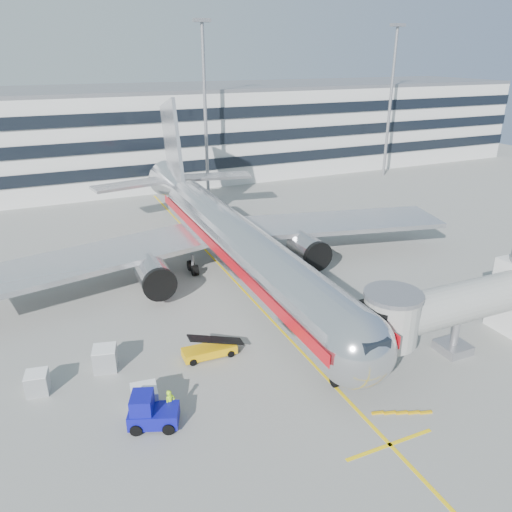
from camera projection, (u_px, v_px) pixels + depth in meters
name	position (u px, v px, depth m)	size (l,w,h in m)	color
ground	(282.00, 331.00, 40.78)	(180.00, 180.00, 0.00)	gray
lead_in_line	(236.00, 283.00, 49.23)	(0.25, 70.00, 0.01)	yellow
stop_bar	(390.00, 445.00, 28.94)	(6.00, 0.25, 0.01)	yellow
main_jet	(229.00, 237.00, 49.08)	(50.95, 48.70, 16.06)	silver
jet_bridge	(477.00, 302.00, 37.10)	(17.80, 4.50, 7.00)	silver
terminal	(134.00, 134.00, 86.82)	(150.00, 24.25, 15.60)	silver
light_mast_centre	(205.00, 97.00, 73.64)	(2.40, 1.20, 25.45)	gray
light_mast_east	(391.00, 90.00, 86.37)	(2.40, 1.20, 25.45)	gray
belt_loader	(209.00, 350.00, 37.11)	(4.20, 1.61, 2.00)	#DDA109
baggage_tug	(150.00, 412.00, 30.09)	(3.39, 2.74, 2.23)	#0C0D8A
cargo_container_left	(37.00, 383.00, 33.14)	(1.63, 1.63, 1.50)	#BABDC2
cargo_container_right	(105.00, 358.00, 35.58)	(1.93, 1.93, 1.71)	#BABDC2
cargo_container_front	(145.00, 399.00, 31.38)	(1.79, 1.79, 1.72)	#BABDC2
ramp_worker	(170.00, 404.00, 30.88)	(0.68, 0.45, 1.88)	#B0FB1A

